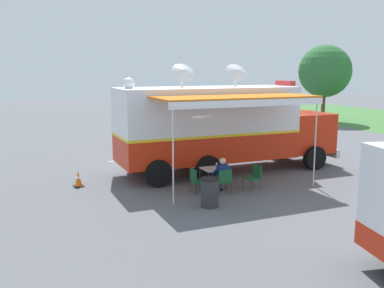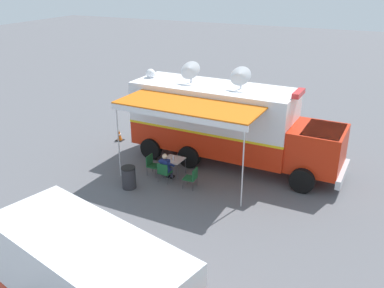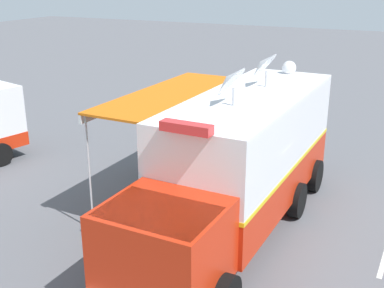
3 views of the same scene
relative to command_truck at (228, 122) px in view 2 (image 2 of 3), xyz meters
name	(u,v)px [view 2 (image 2 of 3)]	position (x,y,z in m)	size (l,w,h in m)	color
ground_plane	(212,159)	(-0.06, -0.75, -1.95)	(100.00, 100.00, 0.00)	#5B5B60
lot_stripe	(227,130)	(-3.85, -1.47, -1.94)	(0.12, 4.80, 0.01)	silver
command_truck	(228,122)	(0.00, 0.00, 0.00)	(5.04, 9.57, 4.53)	red
folding_table	(174,160)	(2.14, -1.59, -1.27)	(0.83, 0.83, 0.73)	silver
water_bottle	(173,158)	(2.26, -1.53, -1.11)	(0.07, 0.07, 0.22)	silver
folding_chair_at_table	(164,171)	(2.94, -1.62, -1.43)	(0.50, 0.50, 0.87)	#19562D
folding_chair_beside_table	(152,163)	(2.51, -2.44, -1.43)	(0.50, 0.50, 0.87)	#19562D
folding_chair_spare_by_truck	(192,177)	(2.88, -0.37, -1.43)	(0.50, 0.50, 0.87)	#19562D
seated_responder	(166,166)	(2.75, -1.62, -1.30)	(0.67, 0.56, 1.25)	navy
trash_bin	(129,177)	(3.94, -2.68, -1.49)	(0.57, 0.57, 0.91)	#2D2D33
traffic_cone	(119,135)	(-0.14, -5.93, -1.67)	(0.36, 0.36, 0.58)	black
car_behind_truck	(270,104)	(-6.75, 0.07, -1.07)	(4.25, 2.11, 1.76)	silver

